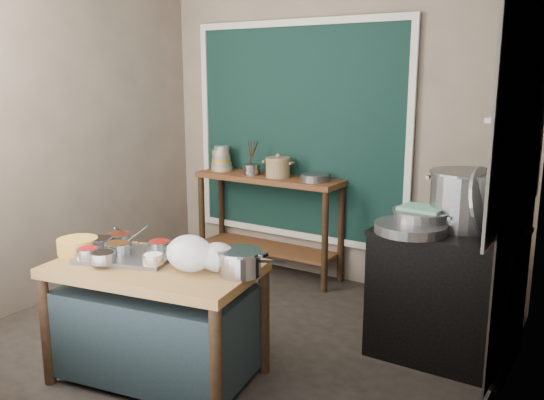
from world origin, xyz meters
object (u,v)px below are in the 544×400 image
Objects in this scene: stove_block at (446,294)px; condiment_tray at (128,256)px; prep_table at (157,322)px; steamer at (421,219)px; back_counter at (269,225)px; utensil_cup at (252,169)px; stock_pot at (465,200)px; saucepan at (240,262)px; ceramic_crock at (278,168)px; yellow_basin at (78,246)px.

stove_block reaches higher than condiment_tray.
steamer is (1.24, 1.21, 0.57)m from prep_table.
stove_block is (1.90, -0.73, -0.05)m from back_counter.
condiment_tray is 1.47× the size of steamer.
stock_pot is (2.13, -0.62, 0.07)m from utensil_cup.
stove_block is at bearing 29.42° from steamer.
condiment_tray is at bearing -82.63° from back_counter.
condiment_tray is at bearing -77.88° from utensil_cup.
back_counter reaches higher than saucepan.
ceramic_crock is (-0.37, 2.01, 0.66)m from prep_table.
utensil_cup is 0.28m from ceramic_crock.
steamer is at bearing 34.63° from saucepan.
saucepan is 0.55× the size of stock_pot.
stove_block reaches higher than yellow_basin.
back_counter is at bearing 161.71° from stock_pot.
back_counter is 2.19m from saucepan.
stove_block is at bearing -18.71° from utensil_cup.
utensil_cup is (-0.65, 2.00, 0.62)m from prep_table.
saucepan is (0.54, 0.13, 0.45)m from prep_table.
stock_pot reaches higher than utensil_cup.
utensil_cup reaches higher than condiment_tray.
saucepan is (1.03, -1.90, 0.35)m from back_counter.
prep_table is 7.61× the size of utensil_cup.
ceramic_crock is 1.95m from stock_pot.
saucepan reaches higher than stove_block.
prep_table is at bearing -135.92° from steamer.
condiment_tray is at bearing 17.45° from yellow_basin.
ceramic_crock is at bearing 84.73° from yellow_basin.
utensil_cup is (-0.17, -0.03, 0.52)m from back_counter.
saucepan is 0.68× the size of steamer.
back_counter is at bearing 93.63° from prep_table.
stove_block is 5.48× the size of utensil_cup.
saucepan is at bearing -64.03° from ceramic_crock.
steamer is (1.90, -0.79, -0.06)m from utensil_cup.
ceramic_crock is (-0.15, 2.01, 0.27)m from condiment_tray.
stove_block is 2.32× the size of steamer.
ceramic_crock is at bearing 158.22° from stove_block.
back_counter is at bearing 96.24° from saucepan.
stock_pot is at bearing -18.29° from back_counter.
back_counter reaches higher than stove_block.
ceramic_crock is 1.81m from steamer.
condiment_tray is at bearing -141.71° from stove_block.
utensil_cup is at bearing -169.78° from back_counter.
ceramic_crock is (-0.92, 1.88, 0.21)m from saucepan.
yellow_basin is 2.11m from utensil_cup.
back_counter is 5.68× the size of yellow_basin.
condiment_tray reaches higher than prep_table.
ceramic_crock reaches higher than steamer.
steamer reaches higher than condiment_tray.
ceramic_crock reaches higher than back_counter.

